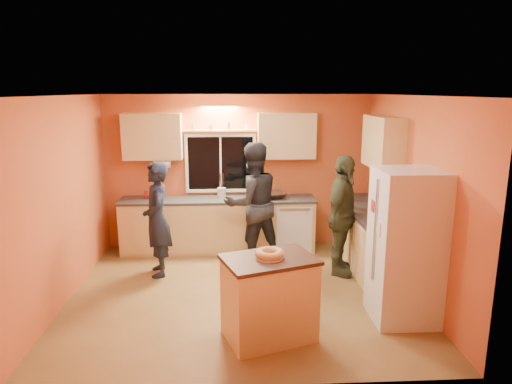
{
  "coord_description": "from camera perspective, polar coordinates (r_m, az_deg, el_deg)",
  "views": [
    {
      "loc": [
        -0.1,
        -5.7,
        2.67
      ],
      "look_at": [
        0.22,
        0.4,
        1.3
      ],
      "focal_mm": 32.0,
      "sensor_mm": 36.0,
      "label": 1
    }
  ],
  "objects": [
    {
      "name": "right_counter",
      "position": [
        6.9,
        14.56,
        -6.51
      ],
      "size": [
        0.62,
        1.84,
        0.9
      ],
      "color": "tan",
      "rests_on": "ground"
    },
    {
      "name": "red_box",
      "position": [
        6.58,
        15.18,
        -3.08
      ],
      "size": [
        0.19,
        0.17,
        0.07
      ],
      "primitive_type": "cube",
      "rotation": [
        0.0,
        0.0,
        -0.37
      ],
      "color": "#AA1A1A",
      "rests_on": "right_counter"
    },
    {
      "name": "refrigerator",
      "position": [
        5.58,
        18.21,
        -6.48
      ],
      "size": [
        0.72,
        0.7,
        1.8
      ],
      "primitive_type": "cube",
      "color": "silver",
      "rests_on": "ground"
    },
    {
      "name": "back_counter",
      "position": [
        7.73,
        -2.03,
        -4.03
      ],
      "size": [
        4.23,
        0.62,
        0.9
      ],
      "color": "tan",
      "rests_on": "ground"
    },
    {
      "name": "ground",
      "position": [
        6.3,
        -1.84,
        -12.42
      ],
      "size": [
        4.5,
        4.5,
        0.0
      ],
      "primitive_type": "plane",
      "color": "brown",
      "rests_on": "ground"
    },
    {
      "name": "room_shell",
      "position": [
        6.21,
        -0.92,
        2.91
      ],
      "size": [
        4.54,
        4.04,
        2.61
      ],
      "color": "#D05E35",
      "rests_on": "ground"
    },
    {
      "name": "island",
      "position": [
        5.06,
        1.67,
        -13.06
      ],
      "size": [
        1.12,
        0.93,
        0.93
      ],
      "rotation": [
        0.0,
        0.0,
        0.34
      ],
      "color": "tan",
      "rests_on": "ground"
    },
    {
      "name": "person_center",
      "position": [
        7.07,
        -0.46,
        -1.43
      ],
      "size": [
        1.12,
        1.01,
        1.89
      ],
      "primitive_type": "imported",
      "rotation": [
        0.0,
        0.0,
        3.52
      ],
      "color": "black",
      "rests_on": "ground"
    },
    {
      "name": "bundt_pastry",
      "position": [
        4.87,
        1.7,
        -7.72
      ],
      "size": [
        0.31,
        0.31,
        0.09
      ],
      "primitive_type": "torus",
      "color": "#B7804B",
      "rests_on": "island"
    },
    {
      "name": "mixing_bowl",
      "position": [
        7.63,
        2.31,
        -0.38
      ],
      "size": [
        0.47,
        0.47,
        0.1
      ],
      "primitive_type": "imported",
      "rotation": [
        0.0,
        0.0,
        0.18
      ],
      "color": "black",
      "rests_on": "back_counter"
    },
    {
      "name": "person_right",
      "position": [
        6.73,
        10.73,
        -2.94
      ],
      "size": [
        0.88,
        1.12,
        1.77
      ],
      "primitive_type": "imported",
      "rotation": [
        0.0,
        0.0,
        1.07
      ],
      "color": "#353A25",
      "rests_on": "ground"
    },
    {
      "name": "utensil_crock",
      "position": [
        7.64,
        -4.32,
        -0.11
      ],
      "size": [
        0.14,
        0.14,
        0.17
      ],
      "primitive_type": "cylinder",
      "color": "beige",
      "rests_on": "back_counter"
    },
    {
      "name": "person_left",
      "position": [
        6.76,
        -12.26,
        -3.36
      ],
      "size": [
        0.52,
        0.68,
        1.68
      ],
      "primitive_type": "imported",
      "rotation": [
        0.0,
        0.0,
        -1.36
      ],
      "color": "black",
      "rests_on": "ground"
    },
    {
      "name": "potted_plant",
      "position": [
        6.33,
        15.5,
        -2.62
      ],
      "size": [
        0.3,
        0.27,
        0.3
      ],
      "primitive_type": "imported",
      "rotation": [
        0.0,
        0.0,
        -0.15
      ],
      "color": "gray",
      "rests_on": "right_counter"
    }
  ]
}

